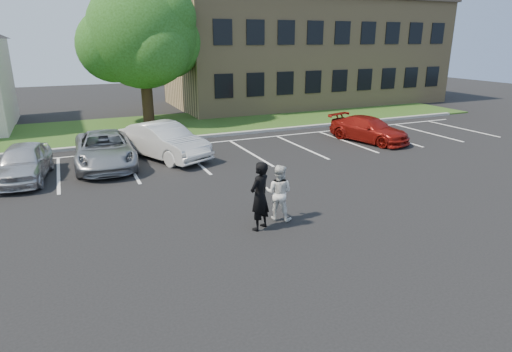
{
  "coord_description": "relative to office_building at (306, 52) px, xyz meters",
  "views": [
    {
      "loc": [
        -5.02,
        -10.23,
        5.21
      ],
      "look_at": [
        0.0,
        1.0,
        1.25
      ],
      "focal_mm": 30.0,
      "sensor_mm": 36.0,
      "label": 1
    }
  ],
  "objects": [
    {
      "name": "ground_plane",
      "position": [
        -14.0,
        -21.99,
        -4.16
      ],
      "size": [
        90.0,
        90.0,
        0.0
      ],
      "primitive_type": "plane",
      "color": "black",
      "rests_on": "ground"
    },
    {
      "name": "curb",
      "position": [
        -14.0,
        -9.99,
        -4.08
      ],
      "size": [
        40.0,
        0.3,
        0.15
      ],
      "primitive_type": "cube",
      "color": "gray",
      "rests_on": "ground"
    },
    {
      "name": "grass_strip",
      "position": [
        -14.0,
        -5.99,
        -4.12
      ],
      "size": [
        44.0,
        8.0,
        0.08
      ],
      "primitive_type": "cube",
      "color": "#2B461A",
      "rests_on": "ground"
    },
    {
      "name": "stall_lines",
      "position": [
        -12.6,
        -13.04,
        -4.15
      ],
      "size": [
        34.0,
        5.36,
        0.01
      ],
      "color": "silver",
      "rests_on": "ground"
    },
    {
      "name": "office_building",
      "position": [
        0.0,
        0.0,
        0.0
      ],
      "size": [
        22.4,
        10.4,
        8.3
      ],
      "color": "tan",
      "rests_on": "ground"
    },
    {
      "name": "tree",
      "position": [
        -14.08,
        -4.29,
        1.19
      ],
      "size": [
        7.8,
        7.2,
        8.8
      ],
      "color": "black",
      "rests_on": "ground"
    },
    {
      "name": "man_black_suit",
      "position": [
        -14.34,
        -22.01,
        -3.16
      ],
      "size": [
        0.87,
        0.78,
        2.0
      ],
      "primitive_type": "imported",
      "rotation": [
        0.0,
        0.0,
        3.67
      ],
      "color": "black",
      "rests_on": "ground"
    },
    {
      "name": "man_white_shirt",
      "position": [
        -13.53,
        -21.61,
        -3.31
      ],
      "size": [
        1.05,
        1.03,
        1.7
      ],
      "primitive_type": "imported",
      "rotation": [
        0.0,
        0.0,
        2.43
      ],
      "color": "silver",
      "rests_on": "ground"
    },
    {
      "name": "car_silver_west",
      "position": [
        -20.74,
        -14.24,
        -3.46
      ],
      "size": [
        2.22,
        4.3,
        1.4
      ],
      "primitive_type": "imported",
      "rotation": [
        0.0,
        0.0,
        -0.14
      ],
      "color": "silver",
      "rests_on": "ground"
    },
    {
      "name": "car_silver_minivan",
      "position": [
        -17.7,
        -13.5,
        -3.44
      ],
      "size": [
        2.65,
        5.27,
        1.43
      ],
      "primitive_type": "imported",
      "rotation": [
        0.0,
        0.0,
        -0.05
      ],
      "color": "#9A9BA0",
      "rests_on": "ground"
    },
    {
      "name": "car_white_sedan",
      "position": [
        -15.13,
        -13.32,
        -3.36
      ],
      "size": [
        3.57,
        5.11,
        1.6
      ],
      "primitive_type": "imported",
      "rotation": [
        0.0,
        0.0,
        0.43
      ],
      "color": "silver",
      "rests_on": "ground"
    },
    {
      "name": "car_red_compact",
      "position": [
        -4.52,
        -14.38,
        -3.52
      ],
      "size": [
        2.96,
        4.75,
        1.28
      ],
      "primitive_type": "imported",
      "rotation": [
        0.0,
        0.0,
        0.28
      ],
      "color": "maroon",
      "rests_on": "ground"
    }
  ]
}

